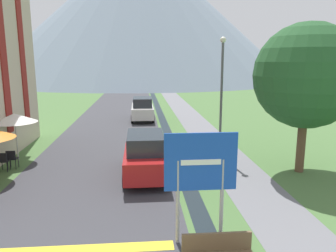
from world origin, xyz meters
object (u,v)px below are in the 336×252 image
parked_car_near (145,154)px  cafe_chair_far_right (12,158)px  parked_car_far (142,109)px  road_sign (201,172)px  cafe_chair_far_left (3,160)px  streetlamp (222,88)px  cafe_umbrella_rear_white (15,118)px  tree_by_path (307,76)px

parked_car_near → cafe_chair_far_right: parked_car_near is taller
parked_car_far → parked_car_near: bearing=-90.0°
road_sign → cafe_chair_far_right: bearing=137.5°
cafe_chair_far_left → cafe_chair_far_right: (0.23, 0.34, 0.00)m
cafe_chair_far_right → streetlamp: (9.58, 1.16, 2.88)m
parked_car_near → cafe_chair_far_right: (-5.84, 1.36, -0.40)m
streetlamp → road_sign: bearing=-107.5°
road_sign → cafe_chair_far_left: 9.75m
parked_car_near → cafe_umbrella_rear_white: bearing=156.5°
parked_car_near → parked_car_far: size_ratio=0.99×
cafe_chair_far_left → parked_car_near: bearing=8.4°
road_sign → parked_car_near: size_ratio=0.70×
streetlamp → tree_by_path: (2.88, -2.56, 0.69)m
cafe_umbrella_rear_white → streetlamp: size_ratio=0.39×
parked_car_near → cafe_chair_far_right: size_ratio=5.00×
tree_by_path → cafe_chair_far_left: bearing=175.2°
parked_car_far → cafe_chair_far_right: parked_car_far is taller
road_sign → tree_by_path: size_ratio=0.47×
streetlamp → cafe_chair_far_left: bearing=-171.3°
parked_car_near → cafe_chair_far_right: 6.01m
cafe_umbrella_rear_white → streetlamp: (9.78, -0.10, 1.32)m
parked_car_near → tree_by_path: 7.34m
parked_car_near → road_sign: bearing=-75.8°
cafe_chair_far_right → streetlamp: 10.07m
cafe_umbrella_rear_white → parked_car_near: bearing=-23.5°
streetlamp → parked_car_far: bearing=109.7°
parked_car_near → tree_by_path: tree_by_path is taller
cafe_umbrella_rear_white → parked_car_far: bearing=59.6°
road_sign → cafe_chair_far_left: size_ratio=3.48×
parked_car_far → cafe_chair_far_left: 13.39m
cafe_umbrella_rear_white → streetlamp: streetlamp is taller
cafe_chair_far_left → tree_by_path: size_ratio=0.14×
parked_car_far → cafe_chair_far_right: (-5.84, -11.58, -0.40)m
cafe_chair_far_left → cafe_chair_far_right: size_ratio=1.00×
road_sign → parked_car_near: (-1.31, 5.19, -1.04)m
parked_car_far → tree_by_path: size_ratio=0.69×
parked_car_far → cafe_umbrella_rear_white: bearing=-120.4°
cafe_chair_far_left → cafe_umbrella_rear_white: (0.03, 1.61, 1.55)m
road_sign → parked_car_far: road_sign is taller
parked_car_far → streetlamp: 11.34m
road_sign → streetlamp: (2.43, 7.71, 1.44)m
road_sign → cafe_chair_far_left: bearing=139.9°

